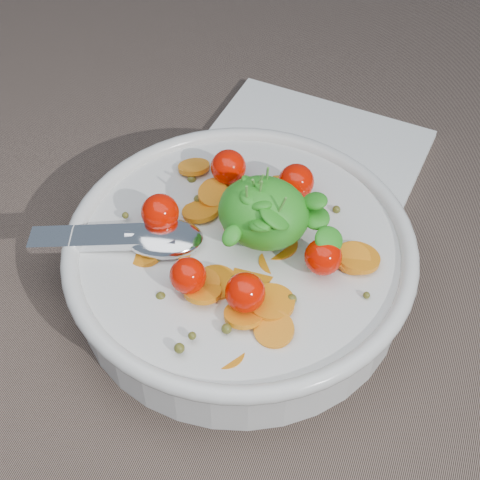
% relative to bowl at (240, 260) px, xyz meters
% --- Properties ---
extents(ground, '(6.00, 6.00, 0.00)m').
position_rel_bowl_xyz_m(ground, '(-0.03, -0.02, -0.03)').
color(ground, '#6C594D').
rests_on(ground, ground).
extents(bowl, '(0.26, 0.24, 0.10)m').
position_rel_bowl_xyz_m(bowl, '(0.00, 0.00, 0.00)').
color(bowl, silver).
rests_on(bowl, ground).
extents(napkin, '(0.19, 0.17, 0.01)m').
position_rel_bowl_xyz_m(napkin, '(0.01, 0.14, -0.03)').
color(napkin, white).
rests_on(napkin, ground).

